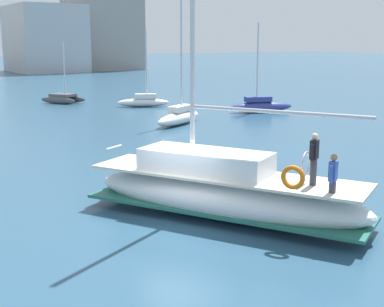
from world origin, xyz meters
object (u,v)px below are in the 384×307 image
main_sailboat (223,191)px  moored_sloop_near (63,98)px  moored_cutter_left (179,115)px  moored_cutter_right (261,105)px  moored_ketch_distant (143,101)px

main_sailboat → moored_sloop_near: size_ratio=2.16×
main_sailboat → moored_cutter_left: 20.30m
main_sailboat → moored_sloop_near: (6.85, 35.05, -0.42)m
moored_cutter_left → moored_cutter_right: moored_cutter_left is taller
main_sailboat → moored_ketch_distant: 30.80m
moored_cutter_left → moored_cutter_right: size_ratio=1.36×
moored_cutter_left → moored_ketch_distant: (2.59, 10.35, -0.11)m
moored_sloop_near → moored_cutter_left: 17.11m
moored_cutter_right → moored_cutter_left: bearing=-167.2°
moored_cutter_right → moored_ketch_distant: size_ratio=1.07×
moored_sloop_near → moored_ketch_distant: bearing=-53.2°
moored_cutter_right → main_sailboat: bearing=-132.0°
main_sailboat → moored_cutter_right: 27.08m
main_sailboat → moored_cutter_right: size_ratio=1.71×
main_sailboat → moored_cutter_left: bearing=63.0°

